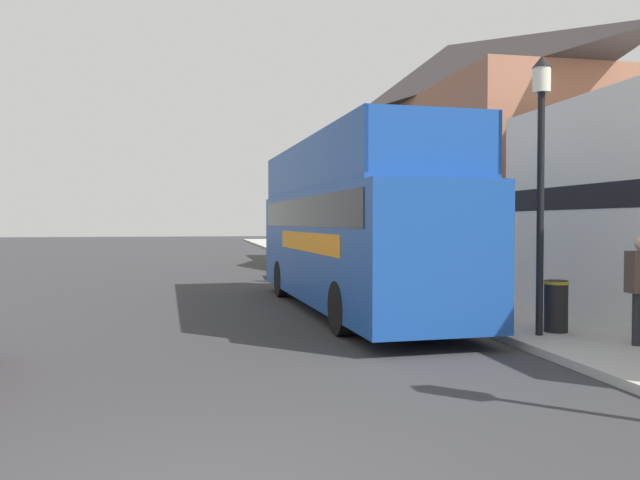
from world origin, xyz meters
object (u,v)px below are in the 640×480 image
(tour_bus, at_px, (349,235))
(litter_bin, at_px, (556,305))
(lamp_post_second, at_px, (380,178))
(parked_car_ahead_of_bus, at_px, (313,262))
(lamp_post_nearest, at_px, (541,145))

(tour_bus, relative_size, litter_bin, 11.22)
(lamp_post_second, xyz_separation_m, litter_bin, (0.70, -9.37, -3.05))
(lamp_post_second, relative_size, litter_bin, 5.33)
(parked_car_ahead_of_bus, distance_m, lamp_post_second, 5.11)
(lamp_post_nearest, xyz_separation_m, lamp_post_second, (-0.19, 9.63, 0.06))
(lamp_post_nearest, distance_m, lamp_post_second, 9.64)
(litter_bin, bearing_deg, lamp_post_nearest, -152.58)
(tour_bus, distance_m, litter_bin, 5.54)
(tour_bus, height_order, lamp_post_nearest, lamp_post_nearest)
(tour_bus, bearing_deg, lamp_post_second, 62.37)
(parked_car_ahead_of_bus, bearing_deg, lamp_post_second, -64.16)
(lamp_post_second, distance_m, litter_bin, 9.88)
(lamp_post_second, bearing_deg, parked_car_ahead_of_bus, 112.61)
(parked_car_ahead_of_bus, relative_size, litter_bin, 4.57)
(litter_bin, bearing_deg, lamp_post_second, 94.25)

